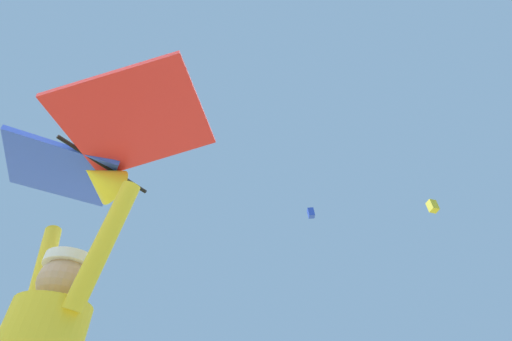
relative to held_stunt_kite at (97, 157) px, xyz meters
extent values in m
sphere|color=tan|center=(0.00, 0.07, -0.76)|extent=(0.23, 0.23, 0.23)
cylinder|color=white|center=(0.00, 0.07, -0.67)|extent=(0.25, 0.25, 0.05)
cylinder|color=yellow|center=(0.27, 0.05, -0.64)|extent=(0.28, 0.11, 0.62)
cylinder|color=yellow|center=(-0.26, 0.08, -0.64)|extent=(0.28, 0.11, 0.62)
cylinder|color=black|center=(0.00, 0.07, -0.03)|extent=(0.06, 0.63, 0.02)
cube|color=red|center=(0.37, -0.05, 0.05)|extent=(0.92, 0.86, 0.19)
cube|color=blue|center=(-0.38, -0.01, 0.05)|extent=(0.95, 0.91, 0.19)
cone|color=yellow|center=(0.00, 0.07, -0.13)|extent=(0.25, 0.21, 0.24)
cube|color=yellow|center=(0.14, 32.20, 18.75)|extent=(1.03, 1.11, 1.23)
cube|color=blue|center=(-6.64, 18.73, 12.81)|extent=(0.63, 0.58, 0.71)
camera|label=1|loc=(1.68, -0.81, -1.50)|focal=25.55mm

